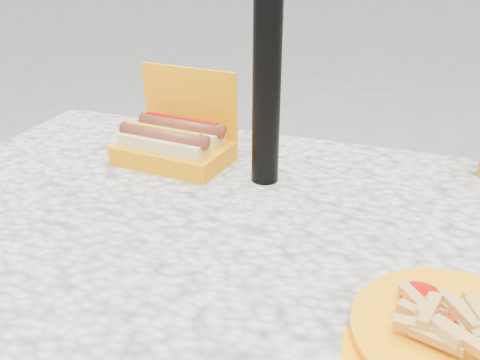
% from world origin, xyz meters
% --- Properties ---
extents(picnic_table, '(1.20, 0.80, 0.75)m').
position_xyz_m(picnic_table, '(0.00, 0.00, 0.64)').
color(picnic_table, beige).
rests_on(picnic_table, ground).
extents(hotdog_box, '(0.23, 0.17, 0.18)m').
position_xyz_m(hotdog_box, '(-0.20, 0.19, 0.79)').
color(hotdog_box, orange).
rests_on(hotdog_box, picnic_table).
extents(fries_plate, '(0.25, 0.34, 0.05)m').
position_xyz_m(fries_plate, '(0.33, -0.19, 0.76)').
color(fries_plate, '#FF9B00').
rests_on(fries_plate, picnic_table).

